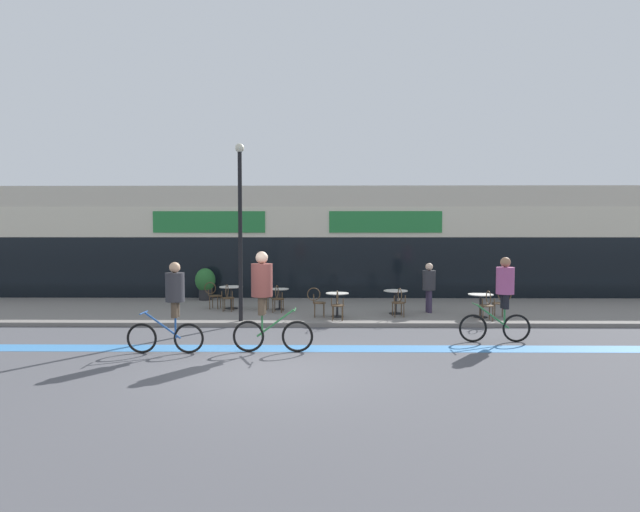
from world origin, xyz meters
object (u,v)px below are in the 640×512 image
at_px(cafe_chair_0_side, 213,293).
at_px(planter_pot, 205,282).
at_px(cafe_chair_4_side, 501,301).
at_px(cafe_chair_2_side, 317,300).
at_px(lamp_post, 240,219).
at_px(cafe_chair_1_near, 278,297).
at_px(bistro_table_4, 481,301).
at_px(cafe_chair_2_near, 338,303).
at_px(cafe_chair_0_near, 228,296).
at_px(cafe_chair_3_near, 399,300).
at_px(bistro_table_0, 231,293).
at_px(bistro_table_3, 396,297).
at_px(cyclist_1, 502,294).
at_px(bistro_table_1, 280,295).
at_px(cyclist_0, 264,293).
at_px(cafe_chair_4_near, 487,303).
at_px(pedestrian_near_end, 429,283).
at_px(bistro_table_2, 337,300).
at_px(cyclist_2, 172,301).
at_px(cafe_chair_1_side, 261,294).

bearing_deg(cafe_chair_0_side, planter_pot, 116.97).
bearing_deg(cafe_chair_4_side, planter_pot, -13.95).
distance_m(cafe_chair_2_side, lamp_post, 3.38).
xyz_separation_m(cafe_chair_1_near, planter_pot, (-3.06, 3.01, 0.16)).
height_order(bistro_table_4, planter_pot, planter_pot).
distance_m(cafe_chair_2_near, lamp_post, 3.75).
bearing_deg(cafe_chair_0_near, cafe_chair_3_near, -100.50).
relative_size(bistro_table_0, cafe_chair_0_near, 0.87).
height_order(cafe_chair_2_side, planter_pot, planter_pot).
height_order(bistro_table_3, bistro_table_4, bistro_table_3).
distance_m(bistro_table_4, cyclist_1, 2.98).
height_order(bistro_table_0, cafe_chair_2_side, cafe_chair_2_side).
bearing_deg(cafe_chair_2_side, lamp_post, -165.04).
relative_size(bistro_table_1, cafe_chair_0_near, 0.78).
relative_size(cafe_chair_2_side, cyclist_0, 0.40).
xyz_separation_m(bistro_table_0, cafe_chair_4_near, (7.91, -2.30, -0.03)).
height_order(bistro_table_4, cafe_chair_2_near, cafe_chair_2_near).
height_order(cafe_chair_4_side, cyclist_1, cyclist_1).
distance_m(bistro_table_1, cafe_chair_2_side, 1.92).
relative_size(cafe_chair_2_side, cafe_chair_4_side, 1.00).
bearing_deg(bistro_table_3, cafe_chair_0_side, 170.26).
relative_size(bistro_table_4, cafe_chair_0_near, 0.82).
bearing_deg(cafe_chair_1_near, pedestrian_near_end, -82.08).
xyz_separation_m(cyclist_0, cyclist_1, (5.71, 1.08, -0.14)).
bearing_deg(cafe_chair_4_near, cafe_chair_2_side, 82.81).
bearing_deg(cafe_chair_4_near, cyclist_1, 170.86).
bearing_deg(lamp_post, cafe_chair_0_side, 119.87).
bearing_deg(lamp_post, planter_pot, 115.23).
xyz_separation_m(bistro_table_2, cafe_chair_3_near, (1.88, -0.02, -0.01)).
xyz_separation_m(planter_pot, lamp_post, (2.13, -4.52, 2.30)).
bearing_deg(bistro_table_1, cyclist_2, -108.58).
height_order(cafe_chair_3_near, lamp_post, lamp_post).
relative_size(cafe_chair_2_side, cafe_chair_4_near, 1.00).
bearing_deg(planter_pot, cafe_chair_2_near, -41.86).
xyz_separation_m(cafe_chair_1_side, cafe_chair_4_side, (7.50, -1.48, 0.00)).
bearing_deg(bistro_table_0, cafe_chair_2_side, -29.16).
bearing_deg(cafe_chair_1_near, bistro_table_1, 6.07).
xyz_separation_m(cafe_chair_2_near, planter_pot, (-4.96, 4.44, 0.16)).
height_order(cyclist_1, pedestrian_near_end, cyclist_1).
distance_m(bistro_table_2, lamp_post, 3.81).
bearing_deg(cyclist_1, cyclist_2, 8.03).
xyz_separation_m(bistro_table_1, cafe_chair_0_near, (-1.66, -0.43, 0.02)).
bearing_deg(cafe_chair_1_near, cyclist_0, -171.10).
bearing_deg(planter_pot, cyclist_1, -37.09).
height_order(bistro_table_2, bistro_table_3, bistro_table_3).
relative_size(bistro_table_1, cafe_chair_4_near, 0.78).
relative_size(bistro_table_3, cafe_chair_2_near, 0.84).
bearing_deg(bistro_table_4, cafe_chair_4_side, -0.88).
bearing_deg(lamp_post, cafe_chair_4_near, 0.29).
height_order(cafe_chair_1_side, cafe_chair_4_near, same).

